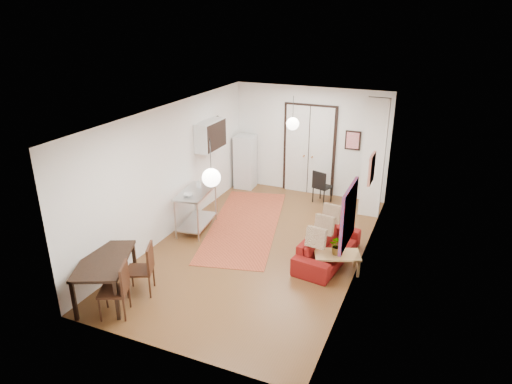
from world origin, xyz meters
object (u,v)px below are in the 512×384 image
at_px(kitchen_counter, 196,205).
at_px(dining_table, 104,263).
at_px(dining_chair_far, 117,283).
at_px(coffee_table, 337,256).
at_px(fridge, 245,162).
at_px(black_side_chair, 324,183).
at_px(sofa, 328,248).
at_px(dining_chair_near, 142,263).

height_order(kitchen_counter, dining_table, kitchen_counter).
distance_m(dining_table, dining_chair_far, 0.53).
bearing_deg(dining_table, dining_chair_far, -29.70).
xyz_separation_m(coffee_table, fridge, (-3.50, 3.47, 0.42)).
bearing_deg(dining_table, kitchen_counter, 88.32).
height_order(dining_table, black_side_chair, black_side_chair).
distance_m(sofa, coffee_table, 0.45).
bearing_deg(dining_chair_near, dining_chair_far, -24.49).
relative_size(sofa, black_side_chair, 2.14).
relative_size(kitchen_counter, dining_chair_near, 1.37).
distance_m(coffee_table, kitchen_counter, 3.47).
distance_m(kitchen_counter, dining_chair_near, 2.55).
bearing_deg(dining_table, fridge, 90.00).
height_order(coffee_table, fridge, fridge).
distance_m(fridge, dining_chair_near, 5.46).
distance_m(coffee_table, dining_chair_near, 3.64).
relative_size(coffee_table, dining_chair_far, 1.04).
relative_size(dining_table, black_side_chair, 1.78).
distance_m(dining_table, dining_chair_near, 0.64).
relative_size(dining_chair_near, dining_chair_far, 1.00).
height_order(sofa, dining_chair_far, dining_chair_far).
bearing_deg(dining_chair_near, kitchen_counter, 163.68).
bearing_deg(black_side_chair, dining_chair_near, 89.70).
bearing_deg(sofa, kitchen_counter, 94.41).
bearing_deg(kitchen_counter, dining_chair_far, -91.59).
xyz_separation_m(sofa, dining_chair_far, (-2.78, -3.02, 0.27)).
relative_size(kitchen_counter, dining_table, 0.82).
distance_m(kitchen_counter, dining_table, 2.97).
height_order(dining_table, dining_chair_near, dining_chair_near).
bearing_deg(dining_chair_far, fridge, 159.69).
xyz_separation_m(sofa, kitchen_counter, (-3.14, 0.20, 0.33)).
height_order(fridge, black_side_chair, fridge).
bearing_deg(dining_chair_far, sofa, 112.94).
bearing_deg(dining_chair_near, sofa, 105.42).
bearing_deg(black_side_chair, coffee_table, 128.80).
bearing_deg(kitchen_counter, black_side_chair, 43.09).
bearing_deg(dining_chair_far, coffee_table, 106.72).
distance_m(coffee_table, dining_table, 4.27).
relative_size(coffee_table, dining_chair_near, 1.04).
height_order(dining_chair_near, black_side_chair, dining_chair_near).
bearing_deg(black_side_chair, dining_chair_far, 91.84).
height_order(sofa, kitchen_counter, kitchen_counter).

